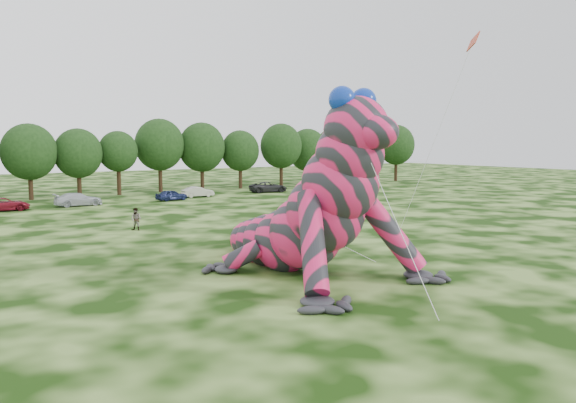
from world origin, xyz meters
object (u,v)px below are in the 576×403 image
at_px(tree_7, 30,162).
at_px(spectator_2, 294,205).
at_px(spectator_1, 136,219).
at_px(tree_9, 118,163).
at_px(tree_12, 240,159).
at_px(car_5, 198,192).
at_px(car_6, 268,187).
at_px(tree_14, 308,157).
at_px(spectator_3, 328,199).
at_px(car_3, 78,199).
at_px(tree_16, 359,156).
at_px(car_4, 171,195).
at_px(flying_kite, 467,56).
at_px(tree_10, 160,155).
at_px(tree_11, 202,156).
at_px(inflatable_gecko, 288,182).
at_px(spectator_5, 304,223).
at_px(tree_8, 79,163).
at_px(tree_13, 281,155).
at_px(car_7, 316,186).
at_px(car_2, 4,204).
at_px(tree_15, 335,156).
at_px(tree_17, 396,153).

xyz_separation_m(tree_7, spectator_2, (19.82, -29.24, -3.84)).
relative_size(spectator_1, spectator_2, 1.03).
relative_size(tree_9, tree_12, 0.97).
xyz_separation_m(car_5, car_6, (11.38, 0.95, 0.07)).
height_order(tree_9, tree_14, tree_14).
height_order(car_5, spectator_3, spectator_3).
relative_size(tree_9, car_3, 1.68).
xyz_separation_m(tree_16, car_4, (-41.21, -12.97, -4.02)).
height_order(flying_kite, tree_12, flying_kite).
distance_m(tree_7, tree_10, 17.58).
bearing_deg(flying_kite, spectator_2, 88.12).
bearing_deg(flying_kite, spectator_1, 129.18).
distance_m(tree_11, spectator_3, 28.40).
bearing_deg(inflatable_gecko, tree_14, 45.45).
height_order(car_4, spectator_2, spectator_2).
bearing_deg(flying_kite, spectator_5, 115.67).
bearing_deg(car_4, car_3, 82.08).
bearing_deg(spectator_2, tree_8, 82.15).
bearing_deg(car_4, tree_8, 31.16).
bearing_deg(tree_10, spectator_5, -95.06).
bearing_deg(tree_11, spectator_3, -85.45).
relative_size(tree_13, spectator_2, 5.64).
relative_size(tree_8, tree_14, 0.95).
bearing_deg(tree_7, tree_14, 2.52).
bearing_deg(car_3, car_7, -90.91).
height_order(car_2, spectator_1, spectator_1).
xyz_separation_m(tree_9, spectator_3, (14.95, -27.15, -3.46)).
xyz_separation_m(tree_15, car_2, (-52.82, -11.75, -4.12)).
bearing_deg(tree_8, tree_11, 3.84).
xyz_separation_m(car_5, spectator_3, (7.29, -18.41, 0.19)).
relative_size(tree_7, tree_8, 1.06).
height_order(tree_7, tree_17, tree_17).
bearing_deg(tree_7, car_2, -111.60).
relative_size(car_5, spectator_2, 2.33).
distance_m(flying_kite, tree_8, 53.27).
bearing_deg(inflatable_gecko, spectator_3, 40.22).
bearing_deg(tree_17, flying_kite, -130.30).
bearing_deg(tree_8, tree_17, -0.33).
relative_size(tree_11, car_7, 2.08).
bearing_deg(inflatable_gecko, tree_9, 75.59).
bearing_deg(inflatable_gecko, spectator_1, 89.97).
distance_m(tree_10, tree_16, 38.06).
height_order(tree_10, car_7, tree_10).
height_order(tree_7, car_6, tree_7).
bearing_deg(tree_16, spectator_2, -138.30).
bearing_deg(car_3, spectator_5, -162.38).
xyz_separation_m(car_3, spectator_3, (22.79, -16.30, 0.13)).
xyz_separation_m(tree_9, car_7, (25.80, -10.19, -3.64)).
distance_m(tree_9, tree_15, 37.41).
xyz_separation_m(tree_17, spectator_5, (-48.22, -39.55, -4.32)).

